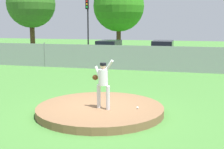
# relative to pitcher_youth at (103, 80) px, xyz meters

# --- Properties ---
(ground_plane) EXTENTS (80.00, 80.00, 0.00)m
(ground_plane) POSITION_rel_pitcher_youth_xyz_m (-0.19, 6.28, -1.23)
(ground_plane) COLOR #427A33
(asphalt_strip) EXTENTS (44.00, 7.00, 0.01)m
(asphalt_strip) POSITION_rel_pitcher_youth_xyz_m (-0.19, 14.78, -1.23)
(asphalt_strip) COLOR #2B2B2D
(asphalt_strip) RESTS_ON ground_plane
(pitchers_mound) EXTENTS (4.46, 4.46, 0.26)m
(pitchers_mound) POSITION_rel_pitcher_youth_xyz_m (-0.19, 0.28, -1.10)
(pitchers_mound) COLOR brown
(pitchers_mound) RESTS_ON ground_plane
(pitcher_youth) EXTENTS (0.78, 0.32, 1.69)m
(pitcher_youth) POSITION_rel_pitcher_youth_xyz_m (0.00, 0.00, 0.00)
(pitcher_youth) COLOR silver
(pitcher_youth) RESTS_ON pitchers_mound
(baseball) EXTENTS (0.07, 0.07, 0.07)m
(baseball) POSITION_rel_pitcher_youth_xyz_m (1.14, 0.28, -0.94)
(baseball) COLOR white
(baseball) RESTS_ON pitchers_mound
(chainlink_fence) EXTENTS (36.69, 0.07, 1.77)m
(chainlink_fence) POSITION_rel_pitcher_youth_xyz_m (-0.19, 10.28, -0.40)
(chainlink_fence) COLOR gray
(chainlink_fence) RESTS_ON ground_plane
(parked_car_teal) EXTENTS (1.89, 4.38, 1.71)m
(parked_car_teal) POSITION_rel_pitcher_youth_xyz_m (-3.97, 14.86, -0.42)
(parked_car_teal) COLOR #146066
(parked_car_teal) RESTS_ON ground_plane
(parked_car_navy) EXTENTS (1.84, 4.53, 1.74)m
(parked_car_navy) POSITION_rel_pitcher_youth_xyz_m (0.44, 15.21, -0.41)
(parked_car_navy) COLOR #161E4C
(parked_car_navy) RESTS_ON ground_plane
(traffic_cone_orange) EXTENTS (0.40, 0.40, 0.55)m
(traffic_cone_orange) POSITION_rel_pitcher_youth_xyz_m (-1.14, 15.64, -0.97)
(traffic_cone_orange) COLOR orange
(traffic_cone_orange) RESTS_ON asphalt_strip
(traffic_light_near) EXTENTS (0.28, 0.46, 5.37)m
(traffic_light_near) POSITION_rel_pitcher_youth_xyz_m (-7.33, 19.05, 2.40)
(traffic_light_near) COLOR black
(traffic_light_near) RESTS_ON ground_plane
(tree_leaning_west) EXTENTS (5.61, 5.61, 8.18)m
(tree_leaning_west) POSITION_rel_pitcher_youth_xyz_m (-15.63, 22.88, 4.12)
(tree_leaning_west) COLOR #4C331E
(tree_leaning_west) RESTS_ON ground_plane
(tree_broad_left) EXTENTS (5.76, 5.76, 7.91)m
(tree_broad_left) POSITION_rel_pitcher_youth_xyz_m (-5.55, 24.54, 3.79)
(tree_broad_left) COLOR #4C331E
(tree_broad_left) RESTS_ON ground_plane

